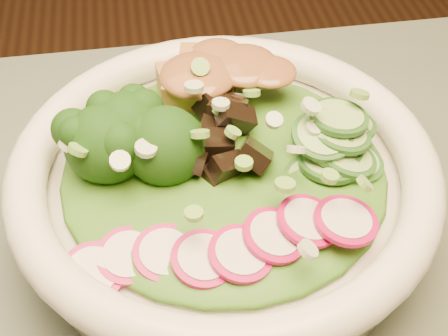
{
  "coord_description": "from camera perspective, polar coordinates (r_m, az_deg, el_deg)",
  "views": [
    {
      "loc": [
        0.08,
        -0.15,
        1.12
      ],
      "look_at": [
        0.13,
        0.15,
        0.81
      ],
      "focal_mm": 50.0,
      "sensor_mm": 36.0,
      "label": 1
    }
  ],
  "objects": [
    {
      "name": "peanut_sauce",
      "position": [
        0.46,
        -0.46,
        8.67
      ],
      "size": [
        0.08,
        0.06,
        0.02
      ],
      "primitive_type": "ellipsoid",
      "color": "brown",
      "rests_on": "tofu_cubes"
    },
    {
      "name": "mushroom_heap",
      "position": [
        0.43,
        -0.14,
        2.88
      ],
      "size": [
        0.1,
        0.1,
        0.04
      ],
      "primitive_type": null,
      "rotation": [
        0.0,
        0.0,
        0.42
      ],
      "color": "black",
      "rests_on": "salad_bowl"
    },
    {
      "name": "tofu_cubes",
      "position": [
        0.47,
        -0.45,
        7.27
      ],
      "size": [
        0.12,
        0.1,
        0.04
      ],
      "primitive_type": null,
      "rotation": [
        0.0,
        0.0,
        0.42
      ],
      "color": "#945D31",
      "rests_on": "salad_bowl"
    },
    {
      "name": "radish_slices",
      "position": [
        0.38,
        1.38,
        -7.21
      ],
      "size": [
        0.13,
        0.09,
        0.02
      ],
      "primitive_type": null,
      "rotation": [
        0.0,
        0.0,
        0.42
      ],
      "color": "#A80C4C",
      "rests_on": "salad_bowl"
    },
    {
      "name": "broccoli_florets",
      "position": [
        0.42,
        -9.47,
        1.09
      ],
      "size": [
        0.11,
        0.11,
        0.05
      ],
      "primitive_type": null,
      "rotation": [
        0.0,
        0.0,
        0.42
      ],
      "color": "black",
      "rests_on": "salad_bowl"
    },
    {
      "name": "scallion_garnish",
      "position": [
        0.41,
        -0.0,
        2.76
      ],
      "size": [
        0.21,
        0.21,
        0.03
      ],
      "primitive_type": null,
      "color": "#6AA73B",
      "rests_on": "salad_bowl"
    },
    {
      "name": "cucumber_slices",
      "position": [
        0.43,
        9.63,
        1.8
      ],
      "size": [
        0.1,
        0.1,
        0.04
      ],
      "primitive_type": null,
      "rotation": [
        0.0,
        0.0,
        0.42
      ],
      "color": "#91C56D",
      "rests_on": "salad_bowl"
    },
    {
      "name": "lettuce_bed",
      "position": [
        0.43,
        -0.0,
        0.09
      ],
      "size": [
        0.22,
        0.22,
        0.03
      ],
      "primitive_type": "ellipsoid",
      "color": "#236114",
      "rests_on": "salad_bowl"
    },
    {
      "name": "salad_bowl",
      "position": [
        0.44,
        -0.0,
        -1.92
      ],
      "size": [
        0.3,
        0.3,
        0.08
      ],
      "rotation": [
        0.0,
        0.0,
        0.42
      ],
      "color": "white",
      "rests_on": "dining_table"
    }
  ]
}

